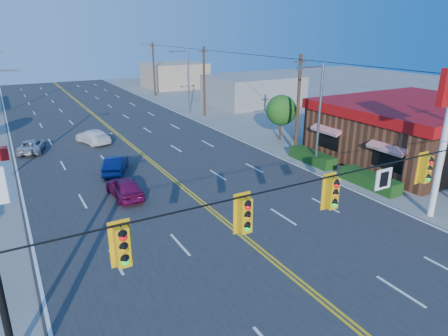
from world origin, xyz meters
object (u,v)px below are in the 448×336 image
kfc (415,130)px  car_white (93,137)px  car_silver (32,146)px  car_magenta (124,188)px  signal_span (354,201)px  car_blue (115,165)px

kfc → car_white: kfc is taller
car_silver → kfc: bearing=162.4°
car_magenta → signal_span: bearing=101.9°
car_white → car_magenta: bearing=69.4°
signal_span → car_white: signal_span is taller
signal_span → car_magenta: size_ratio=6.10×
car_blue → car_white: (0.32, 9.27, 0.01)m
signal_span → car_blue: bearing=98.7°
car_white → car_silver: bearing=-12.9°
signal_span → car_white: size_ratio=5.40×
car_magenta → car_blue: (0.73, 4.98, -0.03)m
car_white → car_silver: 5.38m
kfc → car_magenta: (-23.86, 3.32, -1.70)m
car_magenta → car_silver: 14.58m
kfc → car_magenta: kfc is taller
car_magenta → car_white: (1.05, 14.25, -0.03)m
car_blue → car_silver: size_ratio=0.95×
signal_span → car_blue: size_ratio=6.20×
signal_span → kfc: 23.47m
kfc → car_blue: (-23.13, 8.30, -1.73)m
signal_span → car_magenta: signal_span is taller
car_white → car_silver: car_white is taller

